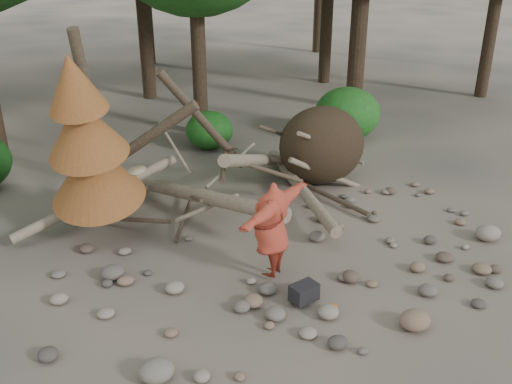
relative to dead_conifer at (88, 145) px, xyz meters
name	(u,v)px	position (x,y,z in m)	size (l,w,h in m)	color
ground	(308,292)	(3.12, -3.37, -2.11)	(120.00, 120.00, 0.00)	#514C44
deadfall_pile	(302,151)	(5.13, 0.87, -1.16)	(8.55, 5.24, 3.30)	#332619
dead_conifer	(88,145)	(0.00, 0.00, 0.00)	(2.06, 2.16, 4.35)	#4C3F30
bush_mid	(209,130)	(3.92, 4.43, -1.55)	(1.40, 1.40, 1.12)	#1C5819
bush_right	(347,113)	(8.12, 3.63, -1.31)	(2.00, 2.00, 1.60)	#246920
frisbee_thrower	(271,229)	(2.70, -2.67, -1.11)	(3.50, 1.84, 2.35)	#A13424
backpack	(304,295)	(2.90, -3.63, -1.96)	(0.46, 0.31, 0.31)	black
cloth_green	(303,290)	(3.00, -3.41, -2.03)	(0.45, 0.38, 0.17)	#2D6126
cloth_orange	(330,310)	(3.18, -4.06, -2.06)	(0.26, 0.21, 0.10)	#A7571C
boulder_front_left	(157,370)	(0.11, -4.47, -1.96)	(0.52, 0.47, 0.31)	slate
boulder_front_right	(415,320)	(4.23, -4.95, -1.96)	(0.52, 0.46, 0.31)	#7E644F
boulder_mid_right	(488,233)	(7.46, -3.13, -1.95)	(0.53, 0.48, 0.32)	gray
boulder_mid_left	(113,272)	(-0.01, -1.58, -1.98)	(0.45, 0.40, 0.27)	#5A514B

